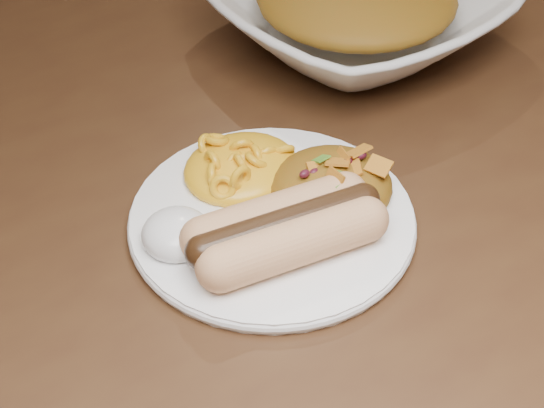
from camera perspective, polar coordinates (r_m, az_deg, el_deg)
table at (r=0.72m, az=-11.78°, el=-6.59°), size 1.60×0.90×0.75m
plate at (r=0.63m, az=0.00°, el=-1.05°), size 0.27×0.27×0.01m
hotdog at (r=0.59m, az=0.92°, el=-1.68°), size 0.13×0.08×0.03m
mac_and_cheese at (r=0.65m, az=-2.13°, el=3.41°), size 0.11×0.10×0.04m
sour_cream at (r=0.60m, az=-6.60°, el=-1.54°), size 0.06×0.06×0.03m
taco_salad at (r=0.64m, az=4.11°, el=1.89°), size 0.10×0.09×0.04m
serving_bowl at (r=0.83m, az=5.74°, el=13.03°), size 0.29×0.29×0.07m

